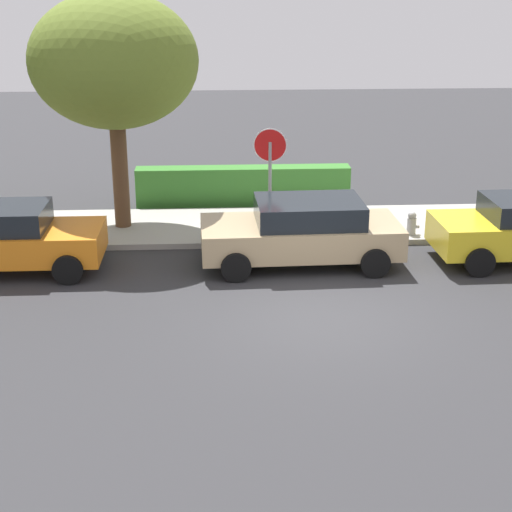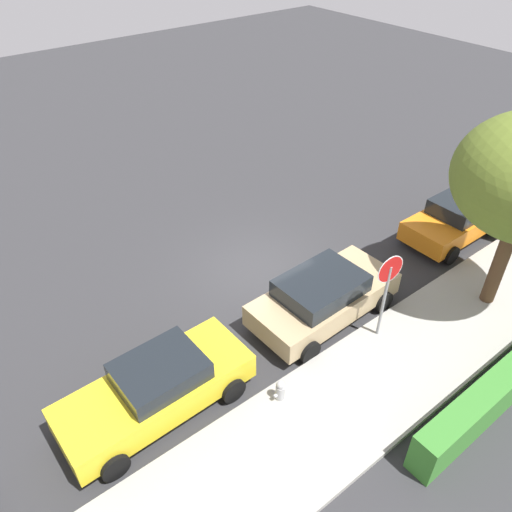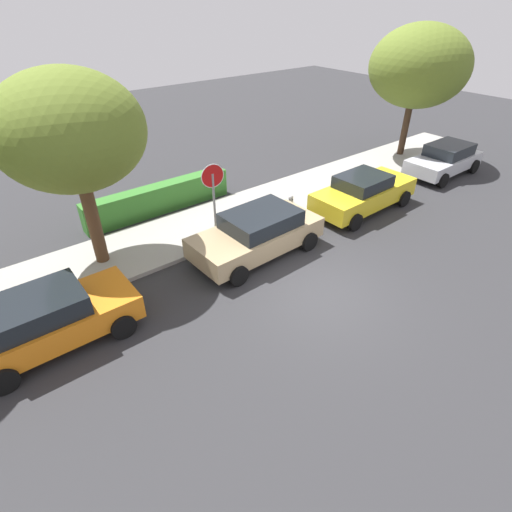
# 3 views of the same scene
# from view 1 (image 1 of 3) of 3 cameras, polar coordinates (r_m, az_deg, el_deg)

# --- Properties ---
(ground_plane) EXTENTS (60.00, 60.00, 0.00)m
(ground_plane) POSITION_cam_1_polar(r_m,az_deg,el_deg) (15.08, 4.79, -4.26)
(ground_plane) COLOR #2D2D30
(sidewalk_curb) EXTENTS (32.00, 2.92, 0.14)m
(sidewalk_curb) POSITION_cam_1_polar(r_m,az_deg,el_deg) (20.01, 2.77, 2.22)
(sidewalk_curb) COLOR #9E9B93
(sidewalk_curb) RESTS_ON ground_plane
(stop_sign) EXTENTS (0.78, 0.13, 2.77)m
(stop_sign) POSITION_cam_1_polar(r_m,az_deg,el_deg) (18.47, 1.03, 6.65)
(stop_sign) COLOR gray
(stop_sign) RESTS_ON ground_plane
(parked_car_tan) EXTENTS (4.44, 2.22, 1.47)m
(parked_car_tan) POSITION_cam_1_polar(r_m,az_deg,el_deg) (17.37, 3.39, 1.82)
(parked_car_tan) COLOR tan
(parked_car_tan) RESTS_ON ground_plane
(parked_car_orange) EXTENTS (3.95, 1.94, 1.46)m
(parked_car_orange) POSITION_cam_1_polar(r_m,az_deg,el_deg) (17.76, -17.60, 1.27)
(parked_car_orange) COLOR orange
(parked_car_orange) RESTS_ON ground_plane
(street_tree_mid_block) EXTENTS (4.00, 4.00, 5.79)m
(street_tree_mid_block) POSITION_cam_1_polar(r_m,az_deg,el_deg) (19.28, -10.29, 13.73)
(street_tree_mid_block) COLOR #513823
(street_tree_mid_block) RESTS_ON ground_plane
(fire_hydrant) EXTENTS (0.30, 0.22, 0.72)m
(fire_hydrant) POSITION_cam_1_polar(r_m,az_deg,el_deg) (19.42, 11.24, 2.19)
(fire_hydrant) COLOR #A5A5A8
(fire_hydrant) RESTS_ON ground_plane
(front_yard_hedge) EXTENTS (5.91, 0.60, 1.09)m
(front_yard_hedge) POSITION_cam_1_polar(r_m,az_deg,el_deg) (21.86, -0.94, 5.09)
(front_yard_hedge) COLOR #387A2D
(front_yard_hedge) RESTS_ON ground_plane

